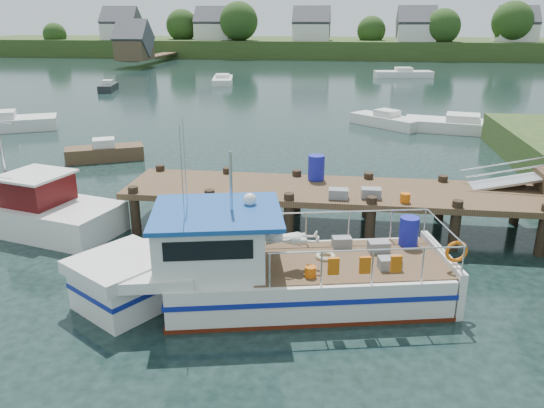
# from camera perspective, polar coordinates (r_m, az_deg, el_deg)

# --- Properties ---
(ground_plane) EXTENTS (160.00, 160.00, 0.00)m
(ground_plane) POSITION_cam_1_polar(r_m,az_deg,el_deg) (17.94, 3.82, -2.47)
(ground_plane) COLOR black
(far_shore) EXTENTS (140.00, 42.55, 9.22)m
(far_shore) POSITION_cam_1_polar(r_m,az_deg,el_deg) (99.09, 7.46, 16.70)
(far_shore) COLOR #31471D
(far_shore) RESTS_ON ground
(dock) EXTENTS (16.60, 3.00, 4.78)m
(dock) POSITION_cam_1_polar(r_m,az_deg,el_deg) (18.05, 25.12, 3.33)
(dock) COLOR #503A26
(dock) RESTS_ON ground
(lobster_boat) EXTENTS (9.54, 4.43, 4.57)m
(lobster_boat) POSITION_cam_1_polar(r_m,az_deg,el_deg) (13.07, -1.34, -7.21)
(lobster_boat) COLOR silver
(lobster_boat) RESTS_ON ground
(work_boat) EXTENTS (7.70, 3.88, 4.04)m
(work_boat) POSITION_cam_1_polar(r_m,az_deg,el_deg) (19.66, -25.44, -0.41)
(work_boat) COLOR silver
(work_boat) RESTS_ON ground
(moored_rowboat) EXTENTS (3.86, 2.71, 1.07)m
(moored_rowboat) POSITION_cam_1_polar(r_m,az_deg,el_deg) (27.49, -17.55, 5.34)
(moored_rowboat) COLOR #503A26
(moored_rowboat) RESTS_ON ground
(moored_far) EXTENTS (6.85, 3.21, 1.12)m
(moored_far) POSITION_cam_1_polar(r_m,az_deg,el_deg) (65.43, 13.95, 13.46)
(moored_far) COLOR silver
(moored_far) RESTS_ON ground
(moored_a) EXTENTS (6.85, 4.94, 1.21)m
(moored_a) POSITION_cam_1_polar(r_m,az_deg,el_deg) (37.25, -27.18, 7.72)
(moored_a) COLOR silver
(moored_a) RESTS_ON ground
(moored_b) EXTENTS (4.69, 4.46, 1.07)m
(moored_b) POSITION_cam_1_polar(r_m,az_deg,el_deg) (35.28, 12.21, 8.79)
(moored_b) COLOR silver
(moored_b) RESTS_ON ground
(moored_c) EXTENTS (7.25, 3.79, 1.09)m
(moored_c) POSITION_cam_1_polar(r_m,az_deg,el_deg) (34.87, 19.77, 7.97)
(moored_c) COLOR silver
(moored_c) RESTS_ON ground
(moored_d) EXTENTS (2.98, 6.05, 0.98)m
(moored_d) POSITION_cam_1_polar(r_m,az_deg,el_deg) (57.80, -5.32, 13.15)
(moored_d) COLOR silver
(moored_d) RESTS_ON ground
(moored_e) EXTENTS (2.02, 3.88, 1.02)m
(moored_e) POSITION_cam_1_polar(r_m,az_deg,el_deg) (53.95, -17.20, 11.95)
(moored_e) COLOR black
(moored_e) RESTS_ON ground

